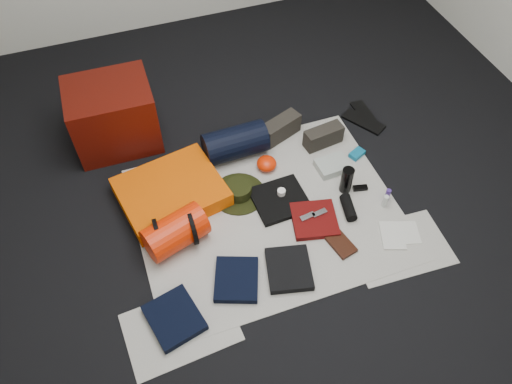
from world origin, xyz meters
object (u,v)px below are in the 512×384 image
object	(u,v)px
sleeping_pad	(171,192)
paperback_book	(341,244)
water_bottle	(347,180)
compact_camera	(326,164)
stuff_sack	(175,232)
red_cabinet	(113,115)
navy_duffel	(235,143)

from	to	relation	value
sleeping_pad	paperback_book	bearing A→B (deg)	-38.78
water_bottle	compact_camera	distance (m)	0.24
paperback_book	sleeping_pad	bearing A→B (deg)	128.25
water_bottle	stuff_sack	bearing A→B (deg)	-178.59
red_cabinet	navy_duffel	size ratio (longest dim) A/B	1.30
sleeping_pad	compact_camera	xyz separation A→B (m)	(1.04, -0.08, -0.04)
compact_camera	red_cabinet	bearing A→B (deg)	158.86
sleeping_pad	stuff_sack	world-z (taller)	stuff_sack
stuff_sack	water_bottle	bearing A→B (deg)	1.41
stuff_sack	water_bottle	size ratio (longest dim) A/B	1.90
red_cabinet	stuff_sack	size ratio (longest dim) A/B	1.51
compact_camera	paperback_book	distance (m)	0.63
water_bottle	compact_camera	xyz separation A→B (m)	(-0.03, 0.23, -0.08)
sleeping_pad	compact_camera	world-z (taller)	sleeping_pad
red_cabinet	sleeping_pad	world-z (taller)	red_cabinet
navy_duffel	stuff_sack	bearing A→B (deg)	-135.99
sleeping_pad	stuff_sack	distance (m)	0.35
red_cabinet	water_bottle	world-z (taller)	red_cabinet
navy_duffel	red_cabinet	bearing A→B (deg)	148.75
water_bottle	paperback_book	bearing A→B (deg)	-118.82
sleeping_pad	stuff_sack	xyz separation A→B (m)	(-0.05, -0.34, 0.05)
compact_camera	paperback_book	xyz separation A→B (m)	(-0.18, -0.61, -0.01)
paperback_book	navy_duffel	bearing A→B (deg)	98.40
red_cabinet	compact_camera	world-z (taller)	red_cabinet
water_bottle	paperback_book	size ratio (longest dim) A/B	1.10
sleeping_pad	water_bottle	bearing A→B (deg)	-16.19
red_cabinet	water_bottle	xyz separation A→B (m)	(1.29, -0.95, -0.13)
red_cabinet	water_bottle	size ratio (longest dim) A/B	2.86
water_bottle	paperback_book	distance (m)	0.44
water_bottle	compact_camera	world-z (taller)	water_bottle
navy_duffel	paperback_book	size ratio (longest dim) A/B	2.43
navy_duffel	compact_camera	size ratio (longest dim) A/B	4.63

